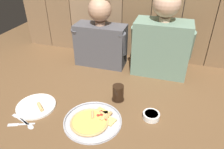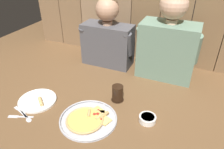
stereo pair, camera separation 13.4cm
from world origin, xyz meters
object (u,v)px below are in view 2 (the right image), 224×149
at_px(dipping_bowl, 148,118).
at_px(drinking_glass, 118,93).
at_px(diner_left, 108,35).
at_px(dinner_plate, 38,100).
at_px(diner_right, 169,40).
at_px(pizza_tray, 88,119).

bearing_deg(dipping_bowl, drinking_glass, 153.91).
bearing_deg(dipping_bowl, diner_left, 132.30).
distance_m(dinner_plate, diner_left, 0.75).
bearing_deg(diner_left, diner_right, 0.02).
xyz_separation_m(pizza_tray, dinner_plate, (-0.39, 0.02, -0.00)).
relative_size(dipping_bowl, diner_left, 0.18).
relative_size(dipping_bowl, diner_right, 0.15).
bearing_deg(diner_right, diner_left, -179.98).
bearing_deg(pizza_tray, dipping_bowl, 22.48).
distance_m(dinner_plate, drinking_glass, 0.53).
xyz_separation_m(dinner_plate, diner_left, (0.20, 0.67, 0.25)).
bearing_deg(dipping_bowl, dinner_plate, -171.11).
bearing_deg(diner_left, dipping_bowl, -47.70).
distance_m(pizza_tray, diner_left, 0.76).
bearing_deg(diner_left, pizza_tray, -74.87).
distance_m(drinking_glass, dipping_bowl, 0.27).
relative_size(dinner_plate, drinking_glass, 2.28).
height_order(pizza_tray, drinking_glass, drinking_glass).
distance_m(drinking_glass, diner_left, 0.56).
height_order(dipping_bowl, diner_left, diner_left).
bearing_deg(dipping_bowl, diner_right, 92.12).
height_order(pizza_tray, dipping_bowl, dipping_bowl).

